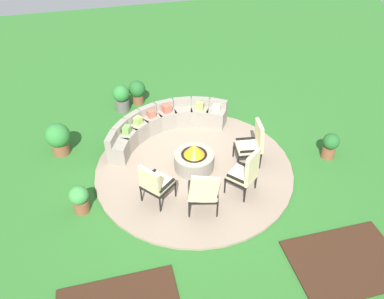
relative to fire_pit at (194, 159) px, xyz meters
name	(u,v)px	position (x,y,z in m)	size (l,w,h in m)	color
ground_plane	(194,169)	(0.00, 0.00, -0.32)	(24.00, 24.00, 0.00)	#2D6B28
patio_circle	(194,168)	(0.00, 0.00, -0.29)	(4.71, 4.71, 0.06)	gray
mulch_bed_right	(346,262)	(2.12, -3.24, -0.30)	(2.08, 1.47, 0.04)	#382114
fire_pit	(194,159)	(0.00, 0.00, 0.00)	(0.95, 0.95, 0.69)	gray
curved_stone_bench	(163,124)	(-0.44, 1.52, 0.04)	(3.35, 1.65, 0.71)	gray
lounge_chair_front_left	(155,183)	(-1.07, -0.86, 0.28)	(0.80, 0.80, 1.04)	black
lounge_chair_front_right	(203,191)	(-0.16, -1.37, 0.30)	(0.74, 0.71, 1.13)	black
lounge_chair_back_left	(246,173)	(0.87, -1.07, 0.32)	(0.77, 0.79, 1.16)	black
lounge_chair_back_right	(252,143)	(1.37, -0.14, 0.31)	(0.66, 0.60, 1.14)	black
potted_plant_0	(58,138)	(-3.09, 1.42, 0.15)	(0.61, 0.61, 0.85)	brown
potted_plant_1	(79,199)	(-2.65, -0.69, 0.04)	(0.41, 0.41, 0.67)	brown
potted_plant_2	(137,91)	(-0.89, 3.29, 0.08)	(0.50, 0.50, 0.72)	brown
potted_plant_3	(122,97)	(-1.37, 3.02, 0.11)	(0.49, 0.49, 0.80)	#605B56
potted_plant_4	(330,145)	(3.35, -0.37, 0.05)	(0.40, 0.40, 0.68)	brown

